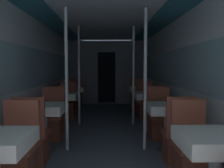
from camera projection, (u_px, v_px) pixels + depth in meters
wall_left at (38, 75)px, 5.14m from camera, size 0.05×9.97×2.29m
wall_right at (174, 75)px, 5.20m from camera, size 0.05×9.97×2.29m
ceiling_panel at (106, 19)px, 5.09m from camera, size 2.83×9.97×0.07m
bulkhead_far at (107, 73)px, 9.10m from camera, size 2.77×0.09×2.29m
chair_left_far_0 at (18, 159)px, 2.85m from camera, size 0.42×0.42×0.96m
dining_table_left_1 at (44, 111)px, 4.01m from camera, size 0.66×0.66×0.75m
chair_left_near_1 at (33, 144)px, 3.44m from camera, size 0.42×0.42×0.96m
chair_left_far_1 at (52, 124)px, 4.63m from camera, size 0.42×0.42×0.96m
support_pole_left_1 at (66, 80)px, 3.99m from camera, size 0.05×0.05×2.29m
dining_table_left_2 at (63, 98)px, 5.80m from camera, size 0.66×0.66×0.75m
chair_left_near_2 at (58, 117)px, 5.23m from camera, size 0.42×0.42×0.96m
chair_left_far_2 at (67, 108)px, 6.42m from camera, size 0.42×0.42×0.96m
support_pole_left_2 at (79, 76)px, 5.77m from camera, size 0.05×0.05×2.29m
dining_table_left_3 at (73, 90)px, 7.58m from camera, size 0.66×0.66×0.75m
chair_left_near_3 at (71, 104)px, 7.01m from camera, size 0.42×0.42×0.96m
chair_left_far_3 at (76, 99)px, 8.20m from camera, size 0.42×0.42×0.96m
dining_table_right_0 at (216, 146)px, 2.27m from camera, size 0.66×0.66×0.75m
chair_right_far_0 at (192, 158)px, 2.89m from camera, size 0.42×0.42×0.96m
dining_table_right_1 at (168, 111)px, 4.05m from camera, size 0.66×0.66×0.75m
chair_right_near_1 at (178, 143)px, 3.48m from camera, size 0.42×0.42×0.96m
chair_right_far_1 at (160, 123)px, 4.67m from camera, size 0.42×0.42×0.96m
support_pole_right_1 at (145, 80)px, 4.01m from camera, size 0.05×0.05×2.29m
dining_table_right_2 at (149, 97)px, 5.84m from camera, size 0.66×0.66×0.75m
chair_right_near_2 at (154, 117)px, 5.26m from camera, size 0.42×0.42×0.96m
chair_right_far_2 at (145, 108)px, 6.46m from camera, size 0.42×0.42×0.96m
support_pole_right_2 at (133, 76)px, 5.79m from camera, size 0.05×0.05×2.29m
dining_table_right_3 at (139, 90)px, 7.62m from camera, size 0.66×0.66×0.75m
chair_right_near_3 at (142, 104)px, 7.05m from camera, size 0.42×0.42×0.96m
chair_right_far_3 at (137, 99)px, 8.24m from camera, size 0.42×0.42×0.96m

